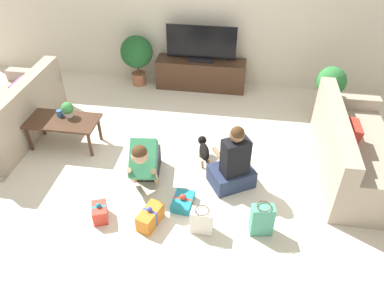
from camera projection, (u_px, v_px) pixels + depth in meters
The scene contains 19 objects.
ground_plane at pixel (165, 170), 5.02m from camera, with size 16.00×16.00×0.00m, color beige.
wall_back at pixel (194, 10), 6.29m from camera, with size 8.40×0.06×2.60m.
sofa_left at pixel (10, 118), 5.48m from camera, with size 0.88×2.01×0.85m.
sofa_right at pixel (352, 153), 4.85m from camera, with size 0.88×2.01×0.85m.
coffee_table at pixel (62, 123), 5.25m from camera, with size 1.01×0.51×0.43m.
tv_console at pixel (201, 74), 6.69m from camera, with size 1.57×0.41×0.52m.
tv at pixel (201, 46), 6.36m from camera, with size 1.20×0.20×0.62m.
potted_plant_back_left at pixel (137, 54), 6.58m from camera, with size 0.57×0.57×0.91m.
potted_plant_corner_right at pixel (330, 87), 5.80m from camera, with size 0.46×0.46×0.84m.
person_kneeling at pixel (145, 161), 4.65m from camera, with size 0.40×0.80×0.77m.
person_sitting at pixel (233, 165), 4.61m from camera, with size 0.65×0.62×0.91m.
dog at pixel (204, 149), 5.08m from camera, with size 0.22×0.51×0.28m.
gift_box_a at pixel (183, 201), 4.49m from camera, with size 0.26×0.35×0.17m.
gift_box_b at pixel (150, 217), 4.23m from camera, with size 0.27×0.39×0.26m.
gift_box_c at pixel (100, 212), 4.29m from camera, with size 0.24×0.29×0.24m.
gift_bag_a at pixel (262, 220), 4.07m from camera, with size 0.27×0.18×0.42m.
gift_bag_b at pixel (202, 221), 4.11m from camera, with size 0.25×0.17×0.33m.
mug at pixel (60, 113), 5.27m from camera, with size 0.12×0.08×0.09m.
tabletop_plant at pixel (67, 109), 5.22m from camera, with size 0.17×0.17×0.22m.
Camera 1 is at (0.92, -3.67, 3.33)m, focal length 35.00 mm.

